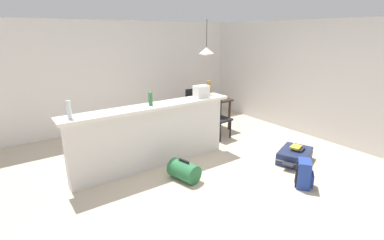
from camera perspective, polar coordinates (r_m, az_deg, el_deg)
ground_plane at (r=4.97m, az=1.48°, el=-9.89°), size 13.00×13.00×0.05m
wall_back at (r=7.17m, az=-13.33°, el=8.86°), size 6.60×0.10×2.50m
wall_right at (r=6.95m, az=20.80°, el=7.95°), size 0.10×6.00×2.50m
partition_half_wall at (r=4.88m, az=-7.81°, el=-3.59°), size 2.80×0.20×1.04m
bar_countertop at (r=4.71m, az=-8.08°, el=2.64°), size 2.96×0.40×0.05m
bottle_clear at (r=4.25m, az=-23.44°, el=1.91°), size 0.06×0.06×0.26m
bottle_green at (r=4.68m, az=-8.33°, el=4.21°), size 0.07×0.07×0.21m
bottle_amber at (r=5.42m, az=3.37°, el=6.45°), size 0.07×0.07×0.27m
grocery_bag at (r=5.20m, az=1.86°, el=5.72°), size 0.26×0.18×0.22m
dining_table at (r=6.65m, az=2.51°, el=3.37°), size 1.10×0.80×0.74m
dining_chair_near_partition at (r=6.22m, az=5.18°, el=1.08°), size 0.44×0.44×0.93m
dining_chair_far_side at (r=7.08m, az=-0.19°, el=3.16°), size 0.45×0.45×0.93m
pendant_lamp at (r=6.41m, az=2.92°, el=13.76°), size 0.34×0.34×0.76m
suitcase_flat_navy at (r=5.48m, az=19.89°, el=-6.76°), size 0.89×0.71×0.22m
backpack_blue at (r=4.66m, az=21.59°, el=-10.08°), size 0.34×0.33×0.42m
duffel_bag_green at (r=4.55m, az=-1.62°, el=-10.14°), size 0.40×0.54×0.34m
book_stack at (r=5.44m, az=20.38°, el=-5.31°), size 0.28×0.26×0.07m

